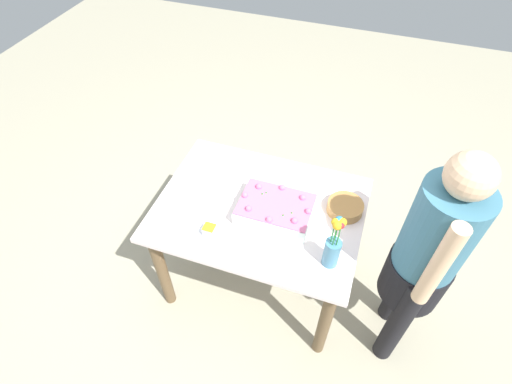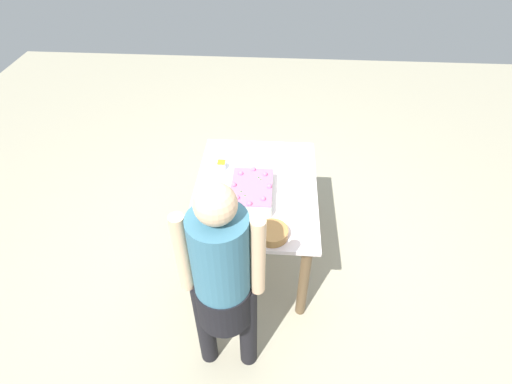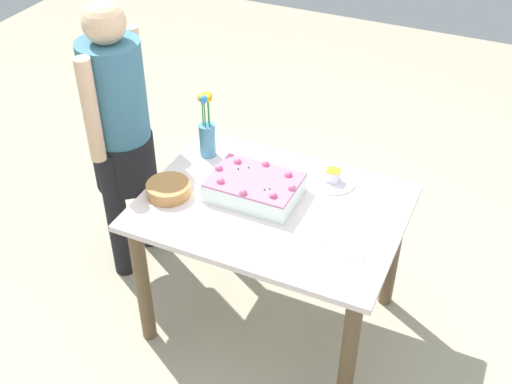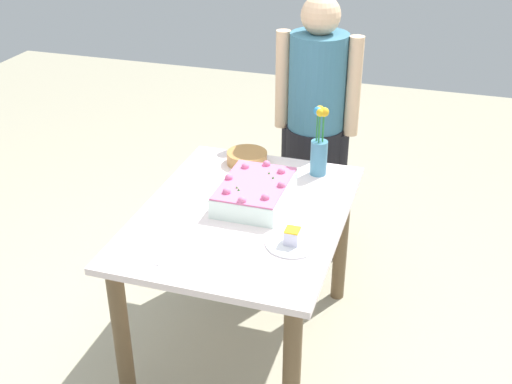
{
  "view_description": "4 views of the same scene",
  "coord_description": "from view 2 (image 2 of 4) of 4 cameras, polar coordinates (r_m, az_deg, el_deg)",
  "views": [
    {
      "loc": [
        -0.45,
        1.39,
        2.45
      ],
      "look_at": [
        0.02,
        0.01,
        0.87
      ],
      "focal_mm": 28.0,
      "sensor_mm": 36.0,
      "label": 1
    },
    {
      "loc": [
        -2.13,
        -0.14,
        2.58
      ],
      "look_at": [
        -0.08,
        -0.01,
        0.76
      ],
      "focal_mm": 28.0,
      "sensor_mm": 36.0,
      "label": 2
    },
    {
      "loc": [
        0.86,
        -2.07,
        2.5
      ],
      "look_at": [
        -0.07,
        -0.02,
        0.8
      ],
      "focal_mm": 45.0,
      "sensor_mm": 36.0,
      "label": 3
    },
    {
      "loc": [
        2.26,
        0.76,
        2.13
      ],
      "look_at": [
        -0.03,
        0.05,
        0.83
      ],
      "focal_mm": 45.0,
      "sensor_mm": 36.0,
      "label": 4
    }
  ],
  "objects": [
    {
      "name": "fruit_bowl",
      "position": [
        2.47,
        2.31,
        -5.86
      ],
      "size": [
        0.2,
        0.2,
        0.06
      ],
      "primitive_type": "cylinder",
      "color": "#B87F43",
      "rests_on": "dining_table"
    },
    {
      "name": "cake_knife",
      "position": [
        3.11,
        3.73,
        5.14
      ],
      "size": [
        0.2,
        0.03,
        0.0
      ],
      "primitive_type": "cube",
      "rotation": [
        0.0,
        0.0,
        6.23
      ],
      "color": "silver",
      "rests_on": "dining_table"
    },
    {
      "name": "dining_table",
      "position": [
        2.91,
        -0.03,
        -1.29
      ],
      "size": [
        1.15,
        0.86,
        0.74
      ],
      "color": "white",
      "rests_on": "ground_plane"
    },
    {
      "name": "sheet_cake",
      "position": [
        2.72,
        -0.64,
        0.12
      ],
      "size": [
        0.4,
        0.28,
        0.12
      ],
      "color": "white",
      "rests_on": "dining_table"
    },
    {
      "name": "serving_plate_with_slice",
      "position": [
        2.98,
        -4.92,
        3.5
      ],
      "size": [
        0.21,
        0.21,
        0.07
      ],
      "color": "white",
      "rests_on": "dining_table"
    },
    {
      "name": "flower_vase",
      "position": [
        2.42,
        -6.17,
        -3.49
      ],
      "size": [
        0.08,
        0.08,
        0.34
      ],
      "color": "teal",
      "rests_on": "dining_table"
    },
    {
      "name": "person_standing",
      "position": [
        2.15,
        -4.85,
        -12.22
      ],
      "size": [
        0.31,
        0.45,
        1.49
      ],
      "color": "black",
      "rests_on": "ground_plane"
    },
    {
      "name": "ground_plane",
      "position": [
        3.35,
        -0.03,
        -8.94
      ],
      "size": [
        8.0,
        8.0,
        0.0
      ],
      "primitive_type": "plane",
      "color": "#A7A188"
    }
  ]
}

